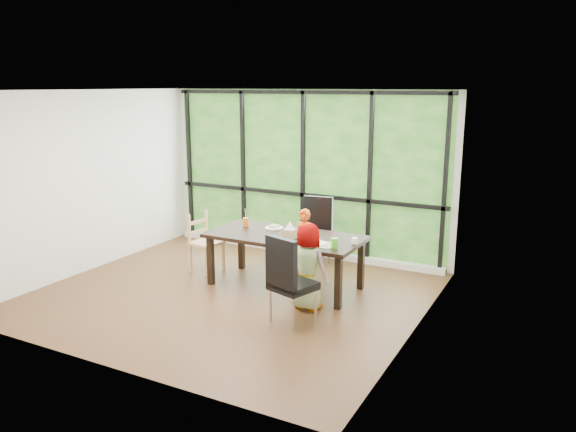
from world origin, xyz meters
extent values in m
plane|color=black|center=(0.00, 0.00, 0.00)|extent=(5.00, 5.00, 0.00)
plane|color=silver|center=(0.00, 2.25, 1.35)|extent=(5.00, 0.00, 5.00)
cube|color=#174A14|center=(0.00, 2.23, 1.35)|extent=(4.80, 0.02, 2.65)
cube|color=silver|center=(0.00, 2.15, 0.05)|extent=(4.80, 0.12, 0.10)
cube|color=black|center=(0.50, 0.61, 0.38)|extent=(2.14, 1.01, 0.75)
cube|color=black|center=(0.49, 1.61, 0.54)|extent=(0.53, 0.53, 1.08)
cube|color=black|center=(1.16, -0.41, 0.54)|extent=(0.58, 0.58, 1.08)
cube|color=tan|center=(-0.85, 0.65, 0.45)|extent=(0.46, 0.48, 0.90)
imported|color=#D44510|center=(0.50, 1.22, 0.50)|extent=(0.39, 0.28, 0.99)
imported|color=slate|center=(1.14, 0.05, 0.55)|extent=(0.58, 0.42, 1.10)
cube|color=tan|center=(1.11, 0.41, 0.75)|extent=(0.42, 0.31, 0.01)
cylinder|color=white|center=(0.19, 0.86, 0.76)|extent=(0.26, 0.26, 0.02)
cylinder|color=white|center=(1.07, 0.41, 0.76)|extent=(0.26, 0.26, 0.02)
cylinder|color=#DE5E13|center=(-0.24, 0.79, 0.81)|extent=(0.08, 0.08, 0.12)
cylinder|color=#53D024|center=(1.36, 0.34, 0.82)|extent=(0.08, 0.08, 0.13)
cylinder|color=white|center=(1.51, 0.65, 0.79)|extent=(0.08, 0.08, 0.08)
cube|color=tan|center=(0.65, 0.49, 0.82)|extent=(0.15, 0.15, 0.13)
cylinder|color=white|center=(-0.24, 0.79, 0.91)|extent=(0.01, 0.04, 0.20)
cylinder|color=pink|center=(1.36, 0.34, 0.92)|extent=(0.01, 0.04, 0.20)
cone|color=white|center=(0.65, 0.49, 0.94)|extent=(0.12, 0.12, 0.11)
camera|label=1|loc=(3.99, -5.97, 2.77)|focal=34.97mm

